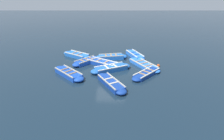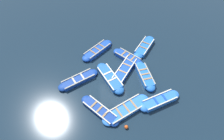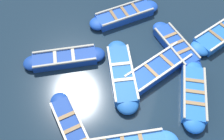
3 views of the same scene
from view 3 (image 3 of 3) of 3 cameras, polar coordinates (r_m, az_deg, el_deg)
name	(u,v)px [view 3 (image 3 of 3)]	position (r m, az deg, el deg)	size (l,w,h in m)	color
ground_plane	(130,78)	(10.83, 3.89, -1.66)	(120.00, 120.00, 0.00)	#162838
boat_mid_row	(176,46)	(11.94, 13.73, 5.17)	(2.81, 2.72, 0.42)	#1947B7
boat_outer_right	(65,59)	(11.34, -10.27, 2.46)	(3.41, 2.35, 0.41)	navy
boat_far_corner	(122,74)	(10.66, 2.16, -0.96)	(2.37, 3.62, 0.45)	#1E59AD
boat_alongside	(193,94)	(10.63, 17.31, -5.07)	(1.35, 3.31, 0.46)	blue
boat_bow_out	(220,35)	(13.00, 22.49, 7.09)	(2.72, 3.39, 0.42)	blue
boat_broadside	(124,15)	(12.96, 2.73, 11.93)	(3.17, 3.11, 0.43)	#1947B7
boat_drifting	(158,68)	(11.02, 10.07, 0.42)	(2.86, 3.73, 0.42)	#1947B7
boat_centre	(73,131)	(9.67, -8.51, -12.92)	(2.95, 2.89, 0.36)	navy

